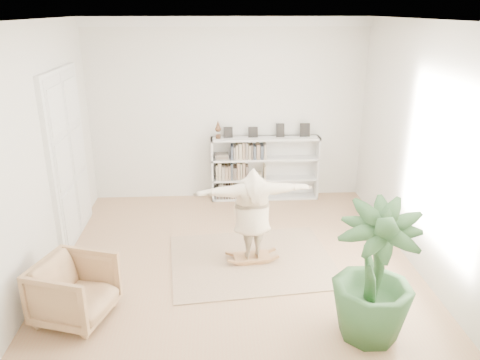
# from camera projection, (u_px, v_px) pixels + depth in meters

# --- Properties ---
(floor) EXTENTS (6.00, 6.00, 0.00)m
(floor) POSITION_uv_depth(u_px,v_px,m) (235.00, 268.00, 7.15)
(floor) COLOR #AB7E58
(floor) RESTS_ON ground
(room_shell) EXTENTS (6.00, 6.00, 6.00)m
(room_shell) POSITION_uv_depth(u_px,v_px,m) (227.00, 21.00, 8.69)
(room_shell) COLOR silver
(room_shell) RESTS_ON floor
(doors) EXTENTS (0.09, 1.78, 2.92)m
(doors) POSITION_uv_depth(u_px,v_px,m) (68.00, 159.00, 7.74)
(doors) COLOR white
(doors) RESTS_ON floor
(bookshelf) EXTENTS (2.20, 0.35, 1.64)m
(bookshelf) POSITION_uv_depth(u_px,v_px,m) (265.00, 169.00, 9.61)
(bookshelf) COLOR silver
(bookshelf) RESTS_ON floor
(armchair) EXTENTS (1.11, 1.09, 0.81)m
(armchair) POSITION_uv_depth(u_px,v_px,m) (75.00, 290.00, 5.88)
(armchair) COLOR tan
(armchair) RESTS_ON floor
(rug) EXTENTS (2.69, 2.24, 0.02)m
(rug) POSITION_uv_depth(u_px,v_px,m) (252.00, 261.00, 7.35)
(rug) COLOR tan
(rug) RESTS_ON floor
(rocker_board) EXTENTS (0.59, 0.39, 0.12)m
(rocker_board) POSITION_uv_depth(u_px,v_px,m) (252.00, 257.00, 7.33)
(rocker_board) COLOR #99603D
(rocker_board) RESTS_ON rug
(person) EXTENTS (1.82, 0.66, 1.45)m
(person) POSITION_uv_depth(u_px,v_px,m) (252.00, 211.00, 7.05)
(person) COLOR beige
(person) RESTS_ON rocker_board
(houseplant) EXTENTS (1.20, 1.20, 1.71)m
(houseplant) POSITION_uv_depth(u_px,v_px,m) (374.00, 273.00, 5.42)
(houseplant) COLOR #294F27
(houseplant) RESTS_ON floor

